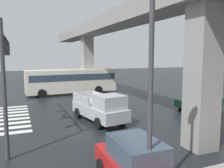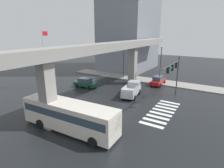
% 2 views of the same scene
% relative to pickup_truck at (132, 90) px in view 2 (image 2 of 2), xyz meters
% --- Properties ---
extents(ground_plane, '(120.00, 120.00, 0.00)m').
position_rel_pickup_truck_xyz_m(ground_plane, '(-3.68, -0.22, -0.99)').
color(ground_plane, black).
extents(crosswalk_stripes, '(8.25, 2.80, 0.01)m').
position_rel_pickup_truck_xyz_m(crosswalk_stripes, '(-3.68, -6.01, -0.98)').
color(crosswalk_stripes, silver).
rests_on(crosswalk_stripes, ground).
extents(elevated_overpass, '(48.70, 2.42, 8.31)m').
position_rel_pickup_truck_xyz_m(elevated_overpass, '(-3.68, 3.01, 6.12)').
color(elevated_overpass, gray).
rests_on(elevated_overpass, ground).
extents(sidewalk_east, '(4.00, 36.00, 0.15)m').
position_rel_pickup_truck_xyz_m(sidewalk_east, '(10.17, 1.78, -0.91)').
color(sidewalk_east, gray).
rests_on(sidewalk_east, ground).
extents(pickup_truck, '(5.35, 2.77, 2.08)m').
position_rel_pickup_truck_xyz_m(pickup_truck, '(0.00, 0.00, 0.00)').
color(pickup_truck, '#A8AAAF').
rests_on(pickup_truck, ground).
extents(city_bus, '(3.18, 10.91, 2.99)m').
position_rel_pickup_truck_xyz_m(city_bus, '(-12.99, 0.82, 0.73)').
color(city_bus, beige).
rests_on(city_bus, ground).
extents(sedan_red, '(4.32, 1.99, 1.72)m').
position_rel_pickup_truck_xyz_m(sedan_red, '(8.18, -1.56, -0.14)').
color(sedan_red, red).
rests_on(sedan_red, ground).
extents(sedan_dark_green, '(2.36, 4.49, 1.72)m').
position_rel_pickup_truck_xyz_m(sedan_dark_green, '(-0.45, 9.26, -0.14)').
color(sedan_dark_green, '#14472D').
rests_on(sedan_dark_green, ground).
extents(traffic_signal_mast, '(8.69, 0.32, 6.20)m').
position_rel_pickup_truck_xyz_m(traffic_signal_mast, '(1.43, -5.86, 3.57)').
color(traffic_signal_mast, '#38383D').
rests_on(traffic_signal_mast, ground).
extents(street_lamp_near_corner, '(0.44, 0.70, 7.24)m').
position_rel_pickup_truck_xyz_m(street_lamp_near_corner, '(8.97, -1.56, 3.57)').
color(street_lamp_near_corner, '#38383D').
rests_on(street_lamp_near_corner, ground).
extents(street_lamp_mid_block, '(0.44, 0.70, 7.24)m').
position_rel_pickup_truck_xyz_m(street_lamp_mid_block, '(8.97, 6.47, 3.57)').
color(street_lamp_mid_block, '#38383D').
rests_on(street_lamp_mid_block, ground).
extents(flagpole, '(1.16, 0.12, 10.08)m').
position_rel_pickup_truck_xyz_m(flagpole, '(-4.65, 14.49, 4.85)').
color(flagpole, silver).
rests_on(flagpole, ground).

